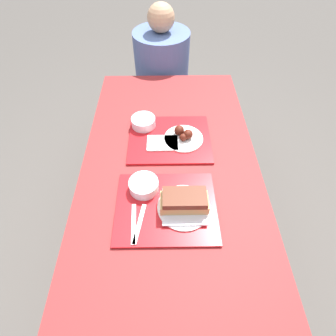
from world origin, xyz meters
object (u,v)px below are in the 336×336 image
(wings_plate_far, at_px, (183,136))
(tray_far, at_px, (169,139))
(person_seated_across, at_px, (162,63))
(bowl_coleslaw_far, at_px, (143,121))
(bowl_coleslaw_near, at_px, (144,185))
(brisket_sandwich_plate, at_px, (184,203))
(tray_near, at_px, (166,207))

(wings_plate_far, bearing_deg, tray_far, 176.67)
(person_seated_across, bearing_deg, bowl_coleslaw_far, -97.30)
(tray_far, bearing_deg, bowl_coleslaw_near, -110.01)
(bowl_coleslaw_near, relative_size, person_seated_across, 0.19)
(bowl_coleslaw_far, bearing_deg, brisket_sandwich_plate, -69.96)
(bowl_coleslaw_far, distance_m, person_seated_across, 0.73)
(tray_far, relative_size, bowl_coleslaw_far, 3.29)
(tray_far, distance_m, bowl_coleslaw_far, 0.17)
(bowl_coleslaw_far, xyz_separation_m, wings_plate_far, (0.20, -0.10, -0.01))
(tray_near, distance_m, bowl_coleslaw_far, 0.50)
(tray_far, height_order, brisket_sandwich_plate, brisket_sandwich_plate)
(tray_near, bearing_deg, bowl_coleslaw_near, 135.91)
(tray_far, bearing_deg, wings_plate_far, -3.33)
(wings_plate_far, height_order, person_seated_across, person_seated_across)
(tray_near, relative_size, brisket_sandwich_plate, 1.90)
(brisket_sandwich_plate, height_order, wings_plate_far, brisket_sandwich_plate)
(bowl_coleslaw_near, relative_size, brisket_sandwich_plate, 0.58)
(person_seated_across, bearing_deg, brisket_sandwich_plate, -85.81)
(wings_plate_far, xyz_separation_m, person_seated_across, (-0.11, 0.82, -0.06))
(tray_near, relative_size, bowl_coleslaw_near, 3.29)
(brisket_sandwich_plate, xyz_separation_m, wings_plate_far, (0.02, 0.40, -0.02))
(bowl_coleslaw_near, distance_m, bowl_coleslaw_far, 0.40)
(bowl_coleslaw_far, bearing_deg, tray_near, -77.25)
(brisket_sandwich_plate, xyz_separation_m, bowl_coleslaw_far, (-0.18, 0.50, -0.01))
(brisket_sandwich_plate, bearing_deg, bowl_coleslaw_near, 149.76)
(bowl_coleslaw_far, bearing_deg, bowl_coleslaw_near, -87.18)
(tray_near, bearing_deg, wings_plate_far, 77.20)
(bowl_coleslaw_far, bearing_deg, tray_far, -36.32)
(tray_far, distance_m, person_seated_across, 0.82)
(tray_far, distance_m, bowl_coleslaw_near, 0.33)
(tray_far, bearing_deg, bowl_coleslaw_far, 143.68)
(wings_plate_far, bearing_deg, person_seated_across, 97.48)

